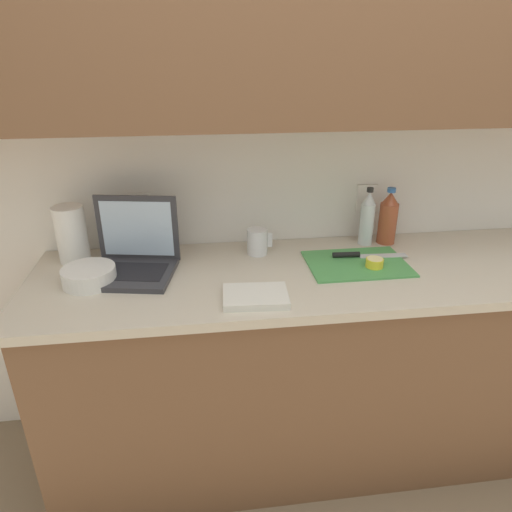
{
  "coord_description": "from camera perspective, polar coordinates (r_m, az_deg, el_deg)",
  "views": [
    {
      "loc": [
        -0.51,
        -1.54,
        1.68
      ],
      "look_at": [
        -0.31,
        -0.01,
        0.98
      ],
      "focal_mm": 32.0,
      "sensor_mm": 36.0,
      "label": 1
    }
  ],
  "objects": [
    {
      "name": "bottle_oil_tall",
      "position": [
        2.02,
        13.73,
        4.55
      ],
      "size": [
        0.06,
        0.06,
        0.25
      ],
      "color": "silver",
      "rests_on": "counter_unit"
    },
    {
      "name": "bottle_green_soda",
      "position": [
        2.05,
        16.19,
        4.56
      ],
      "size": [
        0.08,
        0.08,
        0.25
      ],
      "color": "#A34C2D",
      "rests_on": "counter_unit"
    },
    {
      "name": "wall_back",
      "position": [
        1.86,
        9.14,
        20.49
      ],
      "size": [
        5.2,
        0.38,
        2.6
      ],
      "color": "white",
      "rests_on": "ground_plane"
    },
    {
      "name": "cutting_board",
      "position": [
        1.85,
        12.51,
        -0.93
      ],
      "size": [
        0.39,
        0.28,
        0.01
      ],
      "primitive_type": "cube",
      "color": "#4C9E51",
      "rests_on": "counter_unit"
    },
    {
      "name": "lemon_half_cut",
      "position": [
        1.82,
        14.6,
        -0.8
      ],
      "size": [
        0.07,
        0.07,
        0.04
      ],
      "color": "yellow",
      "rests_on": "cutting_board"
    },
    {
      "name": "paper_towel_roll",
      "position": [
        1.94,
        -22.06,
        2.53
      ],
      "size": [
        0.12,
        0.12,
        0.23
      ],
      "color": "white",
      "rests_on": "counter_unit"
    },
    {
      "name": "dish_towel",
      "position": [
        1.55,
        -0.06,
        -5.06
      ],
      "size": [
        0.23,
        0.17,
        0.02
      ],
      "primitive_type": "cube",
      "rotation": [
        0.0,
        0.0,
        -0.06
      ],
      "color": "silver",
      "rests_on": "counter_unit"
    },
    {
      "name": "counter_unit",
      "position": [
        2.03,
        9.55,
        -12.78
      ],
      "size": [
        2.34,
        0.65,
        0.9
      ],
      "color": "brown",
      "rests_on": "ground_plane"
    },
    {
      "name": "knife",
      "position": [
        1.89,
        12.47,
        0.13
      ],
      "size": [
        0.31,
        0.05,
        0.02
      ],
      "rotation": [
        0.0,
        0.0,
        -0.06
      ],
      "color": "silver",
      "rests_on": "cutting_board"
    },
    {
      "name": "measuring_cup",
      "position": [
        1.88,
        0.19,
        1.81
      ],
      "size": [
        0.1,
        0.08,
        0.11
      ],
      "color": "silver",
      "rests_on": "counter_unit"
    },
    {
      "name": "bowl_white",
      "position": [
        1.75,
        -20.16,
        -2.37
      ],
      "size": [
        0.19,
        0.19,
        0.06
      ],
      "color": "white",
      "rests_on": "counter_unit"
    },
    {
      "name": "ground_plane",
      "position": [
        2.33,
        8.25,
        -21.92
      ],
      "size": [
        12.0,
        12.0,
        0.0
      ],
      "primitive_type": "plane",
      "color": "#847056",
      "rests_on": "ground"
    },
    {
      "name": "laptop",
      "position": [
        1.79,
        -14.99,
        0.11
      ],
      "size": [
        0.35,
        0.32,
        0.28
      ],
      "rotation": [
        0.0,
        0.0,
        -0.18
      ],
      "color": "#333338",
      "rests_on": "counter_unit"
    }
  ]
}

